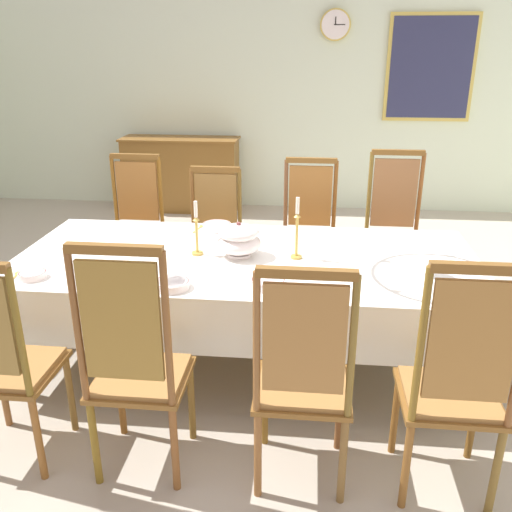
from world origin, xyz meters
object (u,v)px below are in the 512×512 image
(bowl_near_left, at_px, (217,226))
(chair_north_a, at_px, (135,225))
(dining_table, at_px, (246,267))
(candlestick_west, at_px, (197,234))
(chair_north_c, at_px, (309,231))
(bowl_near_right, at_px, (33,274))
(chair_south_b, at_px, (135,363))
(spoon_secondary, at_px, (17,274))
(bowl_far_left, at_px, (172,284))
(candlestick_east, at_px, (297,234))
(chair_north_b, at_px, (214,231))
(mounted_clock, at_px, (335,25))
(chair_north_d, at_px, (393,231))
(soup_tureen, at_px, (239,240))
(chair_south_a, at_px, (1,360))
(spoon_primary, at_px, (200,227))
(chair_south_d, at_px, (456,383))
(sideboard, at_px, (182,174))
(chair_south_c, at_px, (303,377))
(framed_painting, at_px, (430,68))
(bowl_far_right, at_px, (268,282))

(bowl_near_left, bearing_deg, chair_north_a, 145.67)
(dining_table, distance_m, candlestick_west, 0.37)
(chair_north_c, height_order, bowl_near_right, chair_north_c)
(chair_south_b, distance_m, bowl_near_left, 1.54)
(spoon_secondary, bearing_deg, bowl_far_left, -14.46)
(chair_north_a, relative_size, candlestick_east, 3.00)
(candlestick_west, relative_size, bowl_far_left, 1.79)
(bowl_near_right, bearing_deg, chair_north_b, 62.95)
(chair_north_a, distance_m, bowl_near_right, 1.50)
(chair_south_b, distance_m, bowl_near_right, 0.96)
(mounted_clock, bearing_deg, candlestick_east, -94.32)
(chair_north_d, xyz_separation_m, soup_tureen, (-1.08, -1.03, 0.25))
(chair_north_a, distance_m, chair_north_c, 1.42)
(dining_table, height_order, candlestick_west, candlestick_west)
(candlestick_east, bearing_deg, candlestick_west, -180.00)
(chair_south_a, distance_m, spoon_secondary, 0.65)
(mounted_clock, bearing_deg, spoon_primary, -107.00)
(soup_tureen, distance_m, candlestick_east, 0.35)
(chair_south_d, relative_size, spoon_secondary, 6.80)
(soup_tureen, xyz_separation_m, bowl_far_left, (-0.29, -0.51, -0.08))
(sideboard, bearing_deg, chair_south_c, 109.68)
(candlestick_east, xyz_separation_m, bowl_near_left, (-0.57, 0.50, -0.13))
(chair_south_d, bearing_deg, sideboard, 116.69)
(chair_south_b, xyz_separation_m, soup_tureen, (0.34, 1.03, 0.25))
(candlestick_east, xyz_separation_m, framed_painting, (1.40, 3.74, 0.81))
(chair_south_a, xyz_separation_m, mounted_clock, (1.63, 4.76, 1.60))
(chair_south_d, bearing_deg, chair_south_a, 179.87)
(chair_south_c, xyz_separation_m, chair_south_d, (0.66, -0.00, 0.02))
(chair_south_c, distance_m, chair_north_c, 2.05)
(chair_north_c, xyz_separation_m, mounted_clock, (0.21, 2.71, 1.60))
(chair_south_d, distance_m, mounted_clock, 5.04)
(soup_tureen, xyz_separation_m, candlestick_west, (-0.26, 0.00, 0.03))
(chair_south_a, bearing_deg, bowl_far_right, 25.64)
(chair_north_c, bearing_deg, bowl_near_left, 39.28)
(chair_north_b, xyz_separation_m, bowl_near_left, (0.12, -0.52, 0.22))
(chair_south_d, bearing_deg, chair_south_c, 179.75)
(chair_north_c, distance_m, candlestick_east, 1.08)
(chair_south_b, bearing_deg, spoon_secondary, 145.28)
(bowl_near_left, height_order, framed_painting, framed_painting)
(bowl_near_right, xyz_separation_m, bowl_far_right, (1.31, 0.02, 0.01))
(bowl_near_right, distance_m, bowl_far_left, 0.81)
(spoon_primary, bearing_deg, bowl_near_right, -116.22)
(chair_north_c, relative_size, bowl_far_left, 6.01)
(chair_north_c, distance_m, chair_north_d, 0.66)
(chair_north_b, height_order, chair_north_c, chair_north_c)
(chair_north_a, height_order, sideboard, chair_north_a)
(soup_tureen, bearing_deg, bowl_far_left, -119.85)
(chair_south_b, relative_size, bowl_far_left, 6.45)
(bowl_near_left, bearing_deg, bowl_far_right, -64.92)
(chair_south_b, distance_m, mounted_clock, 5.11)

